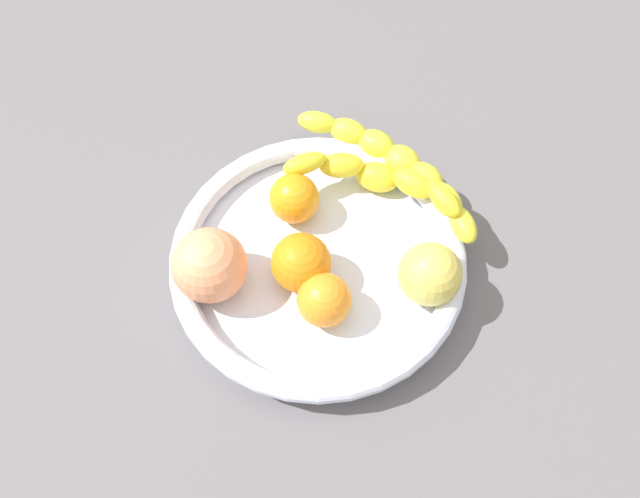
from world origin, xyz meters
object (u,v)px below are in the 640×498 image
at_px(banana_draped_right, 378,177).
at_px(orange_mid_left, 296,198).
at_px(orange_mid_right, 326,300).
at_px(peach_blush, 212,265).
at_px(orange_front, 303,263).
at_px(fruit_bowl, 320,261).
at_px(banana_draped_left, 399,164).
at_px(apple_yellow, 432,274).

xyz_separation_m(banana_draped_right, orange_mid_left, (-0.09, -0.03, -0.00)).
bearing_deg(orange_mid_left, orange_mid_right, -75.50).
distance_m(banana_draped_right, peach_blush, 0.21).
bearing_deg(banana_draped_right, orange_front, -127.37).
bearing_deg(peach_blush, banana_draped_right, 33.09).
xyz_separation_m(orange_mid_left, orange_mid_right, (0.03, -0.12, 0.00)).
height_order(fruit_bowl, banana_draped_left, banana_draped_left).
xyz_separation_m(banana_draped_left, orange_front, (-0.11, -0.13, 0.01)).
relative_size(banana_draped_right, orange_front, 3.15).
xyz_separation_m(orange_front, peach_blush, (-0.09, -0.01, 0.01)).
bearing_deg(orange_front, peach_blush, -176.13).
distance_m(fruit_bowl, orange_mid_right, 0.06).
distance_m(orange_front, apple_yellow, 0.13).
height_order(banana_draped_right, peach_blush, peach_blush).
bearing_deg(apple_yellow, peach_blush, 177.81).
bearing_deg(fruit_bowl, banana_draped_right, 54.46).
height_order(fruit_bowl, apple_yellow, apple_yellow).
distance_m(fruit_bowl, peach_blush, 0.12).
bearing_deg(orange_front, banana_draped_right, 52.63).
relative_size(banana_draped_right, orange_mid_right, 3.54).
height_order(banana_draped_right, orange_mid_left, banana_draped_right).
bearing_deg(fruit_bowl, banana_draped_left, 51.12).
bearing_deg(banana_draped_right, orange_mid_left, -164.03).
relative_size(orange_mid_left, apple_yellow, 0.84).
height_order(banana_draped_left, orange_mid_left, orange_mid_left).
relative_size(banana_draped_left, banana_draped_right, 1.00).
bearing_deg(banana_draped_right, fruit_bowl, -125.54).
bearing_deg(apple_yellow, banana_draped_right, 111.72).
height_order(banana_draped_left, orange_front, orange_front).
bearing_deg(banana_draped_left, fruit_bowl, -128.88).
bearing_deg(orange_front, orange_mid_right, -59.95).
height_order(fruit_bowl, orange_mid_right, orange_mid_right).
xyz_separation_m(orange_front, apple_yellow, (0.13, -0.01, 0.00)).
height_order(banana_draped_right, orange_mid_right, banana_draped_right).
xyz_separation_m(banana_draped_left, orange_mid_right, (-0.08, -0.17, 0.00)).
distance_m(fruit_bowl, orange_front, 0.04).
relative_size(fruit_bowl, orange_mid_right, 5.67).
relative_size(orange_mid_right, peach_blush, 0.72).
xyz_separation_m(banana_draped_left, orange_mid_left, (-0.12, -0.05, 0.00)).
distance_m(banana_draped_right, orange_front, 0.14).
bearing_deg(fruit_bowl, apple_yellow, -15.68).
bearing_deg(orange_mid_left, peach_blush, -133.79).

